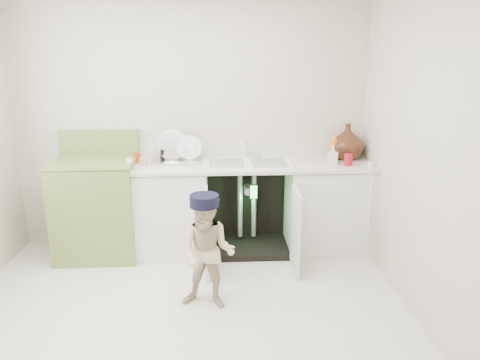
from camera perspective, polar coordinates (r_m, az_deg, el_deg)
The scene contains 5 objects.
ground at distance 3.77m, azimuth -6.54°, elevation -16.15°, with size 3.50×3.50×0.00m, color beige.
room_shell at distance 3.28m, azimuth -7.24°, elevation 2.63°, with size 6.00×5.50×1.26m.
counter_run at distance 4.66m, azimuth 1.41°, elevation -2.93°, with size 2.44×1.02×1.25m.
avocado_stove at distance 4.76m, azimuth -16.93°, elevation -3.09°, with size 0.77×0.65×1.19m.
repair_worker at distance 3.67m, azimuth -3.95°, elevation -8.72°, with size 0.70×0.94×0.92m.
Camera 1 is at (0.25, -3.17, 2.02)m, focal length 35.00 mm.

